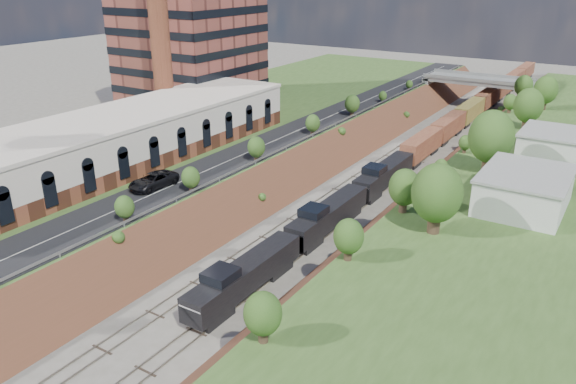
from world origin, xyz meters
name	(u,v)px	position (x,y,z in m)	size (l,w,h in m)	color
platform_left	(197,138)	(-33.00, 60.00, 2.50)	(44.00, 180.00, 5.00)	#395623
embankment_left	(302,174)	(-11.00, 60.00, 0.00)	(7.07, 180.00, 7.07)	brown
embankment_right	(435,202)	(11.00, 60.00, 0.00)	(7.07, 180.00, 7.07)	brown
rail_left_track	(349,183)	(-2.60, 60.00, 0.09)	(1.58, 180.00, 0.18)	gray
rail_right_track	(380,190)	(2.60, 60.00, 0.09)	(1.58, 180.00, 0.18)	gray
road	(278,139)	(-15.50, 60.00, 5.05)	(8.00, 180.00, 0.10)	black
guardrail	(299,140)	(-11.40, 59.80, 5.55)	(0.10, 171.00, 0.70)	#99999E
commercial_building	(117,140)	(-28.00, 38.00, 8.51)	(14.30, 62.30, 7.00)	brown
smokestack	(157,7)	(-36.00, 56.00, 25.00)	(3.20, 3.20, 40.00)	brown
overpass	(478,86)	(0.00, 122.00, 4.92)	(24.50, 8.30, 7.40)	gray
white_building_near	(524,191)	(23.50, 52.00, 7.00)	(9.00, 12.00, 4.00)	silver
white_building_far	(551,145)	(23.00, 74.00, 6.80)	(8.00, 10.00, 3.60)	silver
tree_right_large	(437,194)	(17.00, 40.00, 9.38)	(5.25, 5.25, 7.61)	#473323
tree_left_crest	(93,221)	(-11.80, 20.00, 7.04)	(2.45, 2.45, 3.55)	#473323
freight_train	(459,119)	(2.60, 99.12, 2.44)	(2.76, 156.09, 4.55)	black
suv	(153,180)	(-17.00, 33.62, 6.02)	(3.07, 6.66, 1.85)	black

